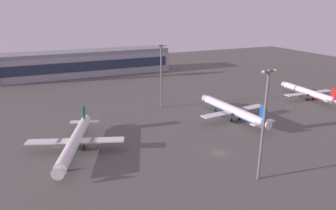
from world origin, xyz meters
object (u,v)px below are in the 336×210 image
object	(u,v)px
airplane_terminal_side	(75,141)
apron_light_central	(161,73)
apron_light_west	(264,120)
airplane_near_gate	(233,110)
airplane_taxiway_distant	(308,92)

from	to	relation	value
airplane_terminal_side	apron_light_central	distance (m)	54.03
apron_light_central	apron_light_west	bearing A→B (deg)	-89.24
airplane_near_gate	apron_light_west	bearing A→B (deg)	-122.10
airplane_terminal_side	apron_light_central	size ratio (longest dim) A/B	1.33
airplane_terminal_side	apron_light_central	bearing A→B (deg)	-124.34
airplane_taxiway_distant	apron_light_west	world-z (taller)	apron_light_west
apron_light_central	apron_light_west	size ratio (longest dim) A/B	0.96
airplane_terminal_side	apron_light_west	size ratio (longest dim) A/B	1.27
airplane_near_gate	apron_light_central	world-z (taller)	apron_light_central
airplane_near_gate	airplane_terminal_side	bearing A→B (deg)	178.77
airplane_terminal_side	airplane_near_gate	world-z (taller)	airplane_terminal_side
airplane_taxiway_distant	apron_light_west	bearing A→B (deg)	-142.40
airplane_terminal_side	airplane_taxiway_distant	xyz separation A→B (m)	(115.38, 13.49, -0.37)
airplane_terminal_side	apron_light_west	bearing A→B (deg)	159.80
airplane_near_gate	apron_light_west	distance (m)	47.46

